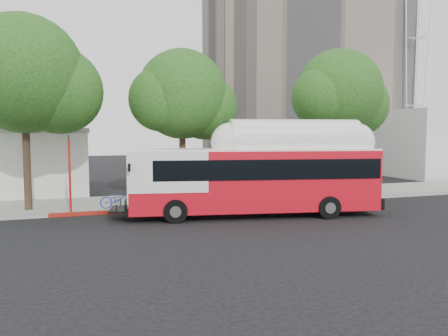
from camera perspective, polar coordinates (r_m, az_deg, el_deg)
name	(u,v)px	position (r m, az deg, el deg)	size (l,w,h in m)	color
ground	(236,222)	(19.62, 1.55, -7.07)	(120.00, 120.00, 0.00)	black
sidewalk	(198,199)	(25.71, -3.48, -4.10)	(60.00, 5.00, 0.15)	gray
curb_strip	(210,206)	(23.24, -1.79, -5.03)	(60.00, 0.30, 0.15)	gray
red_curb_segment	(154,209)	(22.56, -9.13, -5.37)	(10.00, 0.32, 0.16)	maroon
street_tree_left	(34,79)	(23.80, -23.52, 10.59)	(6.67, 5.80, 9.74)	#2D2116
street_tree_mid	(189,98)	(24.90, -4.61, 9.07)	(5.75, 5.00, 8.62)	#2D2116
street_tree_right	(344,96)	(28.88, 15.43, 9.00)	(6.21, 5.40, 9.18)	#2D2116
apartment_tower	(299,14)	(53.95, 9.73, 19.24)	(18.00, 18.00, 37.00)	tan
transit_bus	(256,180)	(20.83, 4.21, -1.57)	(12.71, 4.66, 3.70)	red
signal_pole	(70,174)	(22.32, -19.50, -0.75)	(0.11, 0.37, 3.88)	red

